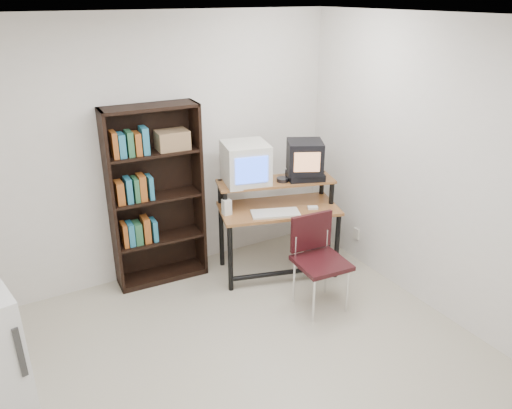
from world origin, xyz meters
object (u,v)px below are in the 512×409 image
pc_tower (317,249)px  school_chair (318,252)px  bookshelf (155,194)px  computer_desk (278,211)px  crt_monitor (246,163)px  crt_tv (305,157)px

pc_tower → school_chair: bearing=-99.4°
bookshelf → pc_tower: bearing=-20.2°
school_chair → bookshelf: bearing=137.1°
computer_desk → school_chair: computer_desk is taller
pc_tower → school_chair: size_ratio=0.51×
computer_desk → crt_monitor: size_ratio=2.53×
crt_tv → pc_tower: (0.09, -0.16, -1.00)m
computer_desk → pc_tower: bearing=-5.5°
pc_tower → bookshelf: (-1.51, 0.65, 0.71)m
computer_desk → crt_monitor: bearing=155.7°
bookshelf → computer_desk: bearing=-20.7°
crt_monitor → crt_tv: 0.60m
computer_desk → school_chair: 0.72m
bookshelf → crt_monitor: bearing=-14.5°
crt_tv → school_chair: (-0.32, -0.71, -0.67)m
crt_monitor → pc_tower: (0.65, -0.38, -0.96)m
computer_desk → school_chair: bearing=-74.6°
crt_tv → bookshelf: size_ratio=0.26×
crt_monitor → crt_tv: bearing=-8.1°
computer_desk → bookshelf: bookshelf is taller
crt_tv → pc_tower: crt_tv is taller
school_chair → computer_desk: bearing=93.4°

